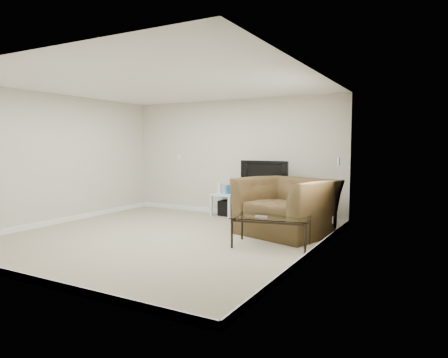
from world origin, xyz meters
The scene contains 18 objects.
floor centered at (0.00, 0.00, 0.00)m, with size 5.00×5.00×0.00m, color tan.
ceiling centered at (0.00, 0.00, 2.50)m, with size 5.00×5.00×0.00m, color white.
wall_back centered at (0.00, 2.50, 1.25)m, with size 5.00×0.02×2.50m, color silver.
wall_left centered at (-2.50, 0.00, 1.25)m, with size 0.02×5.00×2.50m, color silver.
wall_right centered at (2.50, 0.00, 1.25)m, with size 0.02×5.00×2.50m, color silver.
plate_back centered at (-1.40, 2.49, 1.25)m, with size 0.12×0.02×0.12m, color white.
plate_right_switch centered at (2.49, 1.60, 1.25)m, with size 0.02×0.09×0.13m, color white.
plate_right_outlet centered at (2.49, 1.30, 0.30)m, with size 0.02×0.08×0.12m, color white.
tv_stand centered at (0.90, 2.28, 0.31)m, with size 0.74×0.52×0.62m, color black, non-canonical shape.
dvd_player centered at (0.90, 2.24, 0.52)m, with size 0.39×0.27×0.05m, color black.
television centered at (0.90, 2.25, 0.92)m, with size 0.96×0.19×0.60m, color black.
side_table centered at (-0.05, 2.28, 0.24)m, with size 0.50×0.50×0.48m, color #ADC4D3, non-canonical shape.
subwoofer centered at (-0.02, 2.30, 0.17)m, with size 0.32×0.32×0.32m, color black.
game_console centered at (-0.17, 2.27, 0.59)m, with size 0.05×0.16×0.22m, color white.
game_case centered at (0.01, 2.26, 0.58)m, with size 0.05×0.14×0.19m, color #337FCC.
recliner centered at (1.71, 1.20, 0.64)m, with size 1.47×0.96×1.29m, color brown.
coffee_table centered at (1.80, 0.32, 0.23)m, with size 1.15×0.65×0.45m, color black, non-canonical shape.
remote centered at (1.68, 0.21, 0.46)m, with size 0.18×0.05×0.02m, color #B2B2B7.
Camera 1 is at (4.03, -5.22, 1.52)m, focal length 32.00 mm.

